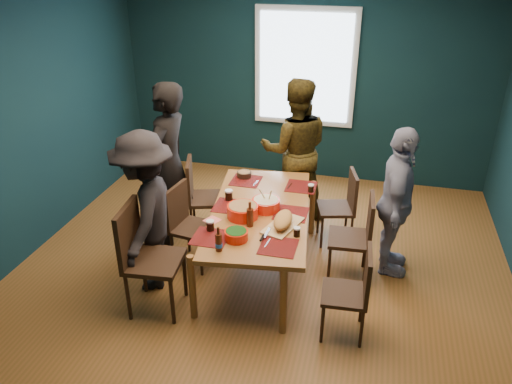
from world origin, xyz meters
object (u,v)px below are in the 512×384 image
chair_right_near (355,287)px  bowl_dumpling (266,204)px  chair_right_far (343,202)px  chair_left_near (143,251)px  chair_left_far (199,192)px  dining_table (260,216)px  bowl_herbs (236,235)px  person_near_left (146,212)px  chair_left_mid (186,219)px  person_back (295,150)px  person_right (396,203)px  bowl_salad (243,211)px  person_far_left (168,165)px  cutting_board (283,221)px  chair_right_mid (359,232)px

chair_right_near → bowl_dumpling: size_ratio=3.06×
chair_right_far → chair_left_near: bearing=-150.2°
chair_left_far → dining_table: bearing=-49.8°
chair_left_near → chair_right_far: size_ratio=1.24×
chair_left_far → bowl_herbs: bearing=-72.5°
chair_left_near → person_near_left: (-0.11, 0.35, 0.18)m
chair_left_mid → chair_right_far: size_ratio=1.04×
chair_left_mid → dining_table: bearing=11.1°
bowl_herbs → chair_left_far: bearing=124.1°
bowl_dumpling → person_back: bearing=86.9°
person_right → bowl_dumpling: 1.27m
chair_left_near → bowl_salad: size_ratio=3.49×
chair_right_far → person_far_left: bearing=177.4°
dining_table → cutting_board: cutting_board is taller
chair_left_far → chair_left_mid: (0.06, -0.58, -0.03)m
person_back → person_near_left: person_back is taller
chair_right_near → person_back: bearing=110.2°
person_back → person_right: 1.48m
chair_right_far → bowl_herbs: chair_right_far is taller
chair_right_near → cutting_board: size_ratio=1.44×
person_far_left → person_back: size_ratio=1.06×
dining_table → bowl_herbs: bearing=-105.2°
chair_left_near → bowl_herbs: bearing=10.9°
dining_table → person_near_left: 1.09m
chair_left_near → chair_right_far: (1.62, 1.58, -0.12)m
chair_left_mid → cutting_board: (1.05, -0.23, 0.25)m
person_back → cutting_board: 1.53m
chair_left_far → chair_left_near: chair_left_near is taller
chair_left_mid → chair_right_far: bearing=36.7°
chair_left_near → chair_right_mid: chair_left_near is taller
chair_left_far → bowl_salad: bearing=-62.1°
chair_right_far → bowl_salad: (-0.88, -0.95, 0.28)m
dining_table → bowl_dumpling: bowl_dumpling is taller
dining_table → chair_left_near: 1.19m
chair_right_far → bowl_salad: chair_right_far is taller
chair_right_far → cutting_board: bearing=-129.3°
chair_left_far → bowl_dumpling: 1.06m
person_right → bowl_salad: bearing=110.9°
bowl_dumpling → cutting_board: bearing=-51.6°
dining_table → chair_right_near: 1.23m
chair_left_mid → chair_right_mid: (1.73, 0.16, 0.01)m
person_near_left → person_right: bearing=98.9°
dining_table → person_back: 1.28m
person_right → cutting_board: person_right is taller
bowl_dumpling → person_far_left: bearing=162.6°
chair_right_far → person_far_left: person_far_left is taller
person_far_left → person_near_left: size_ratio=1.14×
chair_left_far → bowl_herbs: chair_left_far is taller
person_back → bowl_herbs: person_back is taller
person_back → dining_table: bearing=71.3°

